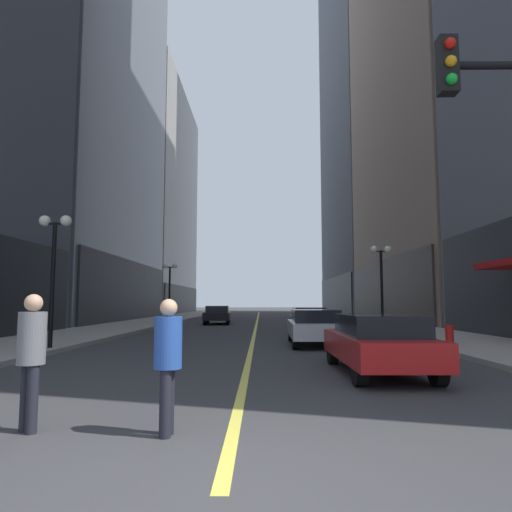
{
  "coord_description": "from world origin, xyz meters",
  "views": [
    {
      "loc": [
        0.35,
        -4.0,
        1.6
      ],
      "look_at": [
        -0.02,
        28.14,
        4.8
      ],
      "focal_mm": 32.49,
      "sensor_mm": 36.0,
      "label": 1
    }
  ],
  "objects_px": {
    "car_black": "(217,314)",
    "car_silver": "(314,326)",
    "pedestrian_in_blue_hoodie": "(168,356)",
    "car_grey": "(309,319)",
    "car_red": "(378,342)",
    "street_lamp_right_mid": "(381,269)",
    "street_lamp_left_near": "(54,251)",
    "fire_hydrant_right": "(450,337)",
    "pedestrian_in_grey_suit": "(31,351)",
    "street_lamp_left_far": "(170,279)"
  },
  "relations": [
    {
      "from": "car_silver",
      "to": "pedestrian_in_grey_suit",
      "type": "xyz_separation_m",
      "value": [
        -4.86,
        -11.62,
        0.27
      ]
    },
    {
      "from": "car_red",
      "to": "street_lamp_left_far",
      "type": "relative_size",
      "value": 1.02
    },
    {
      "from": "car_red",
      "to": "fire_hydrant_right",
      "type": "bearing_deg",
      "value": 55.96
    },
    {
      "from": "car_red",
      "to": "pedestrian_in_grey_suit",
      "type": "distance_m",
      "value": 7.2
    },
    {
      "from": "car_black",
      "to": "car_silver",
      "type": "bearing_deg",
      "value": -72.73
    },
    {
      "from": "pedestrian_in_grey_suit",
      "to": "car_black",
      "type": "bearing_deg",
      "value": 90.69
    },
    {
      "from": "car_red",
      "to": "street_lamp_right_mid",
      "type": "xyz_separation_m",
      "value": [
        3.45,
        12.81,
        2.54
      ]
    },
    {
      "from": "car_red",
      "to": "car_black",
      "type": "height_order",
      "value": "same"
    },
    {
      "from": "car_silver",
      "to": "street_lamp_left_near",
      "type": "height_order",
      "value": "street_lamp_left_near"
    },
    {
      "from": "car_silver",
      "to": "car_black",
      "type": "height_order",
      "value": "same"
    },
    {
      "from": "car_red",
      "to": "street_lamp_left_near",
      "type": "bearing_deg",
      "value": 154.92
    },
    {
      "from": "car_grey",
      "to": "car_black",
      "type": "xyz_separation_m",
      "value": [
        -5.74,
        9.47,
        0.0
      ]
    },
    {
      "from": "car_red",
      "to": "street_lamp_left_near",
      "type": "relative_size",
      "value": 1.02
    },
    {
      "from": "car_silver",
      "to": "pedestrian_in_grey_suit",
      "type": "bearing_deg",
      "value": -112.68
    },
    {
      "from": "car_black",
      "to": "fire_hydrant_right",
      "type": "distance_m",
      "value": 20.34
    },
    {
      "from": "car_black",
      "to": "street_lamp_left_near",
      "type": "xyz_separation_m",
      "value": [
        -3.53,
        -19.3,
        2.54
      ]
    },
    {
      "from": "street_lamp_left_near",
      "to": "pedestrian_in_blue_hoodie",
      "type": "bearing_deg",
      "value": -58.55
    },
    {
      "from": "car_red",
      "to": "street_lamp_left_near",
      "type": "height_order",
      "value": "street_lamp_left_near"
    },
    {
      "from": "car_silver",
      "to": "street_lamp_right_mid",
      "type": "relative_size",
      "value": 1.08
    },
    {
      "from": "car_black",
      "to": "pedestrian_in_blue_hoodie",
      "type": "distance_m",
      "value": 28.55
    },
    {
      "from": "pedestrian_in_grey_suit",
      "to": "street_lamp_left_far",
      "type": "relative_size",
      "value": 0.38
    },
    {
      "from": "car_silver",
      "to": "street_lamp_left_near",
      "type": "bearing_deg",
      "value": -163.53
    },
    {
      "from": "car_grey",
      "to": "street_lamp_left_near",
      "type": "distance_m",
      "value": 13.75
    },
    {
      "from": "car_grey",
      "to": "street_lamp_left_far",
      "type": "height_order",
      "value": "street_lamp_left_far"
    },
    {
      "from": "car_grey",
      "to": "pedestrian_in_grey_suit",
      "type": "bearing_deg",
      "value": -105.95
    },
    {
      "from": "street_lamp_left_near",
      "to": "pedestrian_in_grey_suit",
      "type": "bearing_deg",
      "value": -66.84
    },
    {
      "from": "street_lamp_left_near",
      "to": "street_lamp_right_mid",
      "type": "bearing_deg",
      "value": 33.39
    },
    {
      "from": "car_silver",
      "to": "pedestrian_in_blue_hoodie",
      "type": "bearing_deg",
      "value": -104.87
    },
    {
      "from": "street_lamp_right_mid",
      "to": "car_black",
      "type": "bearing_deg",
      "value": 130.48
    },
    {
      "from": "street_lamp_left_far",
      "to": "car_silver",
      "type": "bearing_deg",
      "value": -62.21
    },
    {
      "from": "car_red",
      "to": "street_lamp_left_far",
      "type": "distance_m",
      "value": 25.43
    },
    {
      "from": "pedestrian_in_grey_suit",
      "to": "car_grey",
      "type": "bearing_deg",
      "value": 74.05
    },
    {
      "from": "car_silver",
      "to": "pedestrian_in_blue_hoodie",
      "type": "xyz_separation_m",
      "value": [
        -3.12,
        -11.75,
        0.23
      ]
    },
    {
      "from": "pedestrian_in_blue_hoodie",
      "to": "car_grey",
      "type": "bearing_deg",
      "value": 79.11
    },
    {
      "from": "car_silver",
      "to": "fire_hydrant_right",
      "type": "height_order",
      "value": "car_silver"
    },
    {
      "from": "car_black",
      "to": "fire_hydrant_right",
      "type": "relative_size",
      "value": 5.66
    },
    {
      "from": "fire_hydrant_right",
      "to": "street_lamp_right_mid",
      "type": "bearing_deg",
      "value": 94.11
    },
    {
      "from": "car_black",
      "to": "street_lamp_left_near",
      "type": "relative_size",
      "value": 1.02
    },
    {
      "from": "car_grey",
      "to": "street_lamp_right_mid",
      "type": "relative_size",
      "value": 1.04
    },
    {
      "from": "street_lamp_left_far",
      "to": "street_lamp_right_mid",
      "type": "xyz_separation_m",
      "value": [
        12.8,
        -10.7,
        0.0
      ]
    },
    {
      "from": "car_red",
      "to": "street_lamp_right_mid",
      "type": "relative_size",
      "value": 1.02
    },
    {
      "from": "car_silver",
      "to": "street_lamp_left_far",
      "type": "distance_m",
      "value": 18.89
    },
    {
      "from": "pedestrian_in_blue_hoodie",
      "to": "street_lamp_left_far",
      "type": "xyz_separation_m",
      "value": [
        -5.61,
        28.31,
        2.31
      ]
    },
    {
      "from": "car_red",
      "to": "car_silver",
      "type": "height_order",
      "value": "same"
    },
    {
      "from": "car_grey",
      "to": "fire_hydrant_right",
      "type": "distance_m",
      "value": 9.29
    },
    {
      "from": "car_black",
      "to": "street_lamp_left_far",
      "type": "relative_size",
      "value": 1.02
    },
    {
      "from": "car_red",
      "to": "pedestrian_in_blue_hoodie",
      "type": "bearing_deg",
      "value": -127.97
    },
    {
      "from": "pedestrian_in_grey_suit",
      "to": "car_silver",
      "type": "bearing_deg",
      "value": 67.32
    },
    {
      "from": "pedestrian_in_blue_hoodie",
      "to": "street_lamp_right_mid",
      "type": "distance_m",
      "value": 19.16
    },
    {
      "from": "street_lamp_left_far",
      "to": "fire_hydrant_right",
      "type": "distance_m",
      "value": 22.3
    }
  ]
}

